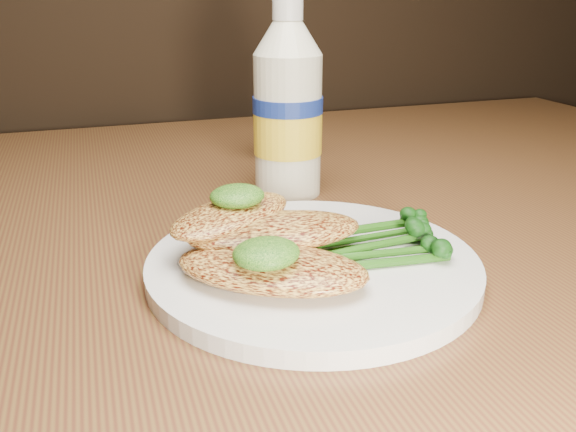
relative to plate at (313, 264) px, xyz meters
name	(u,v)px	position (x,y,z in m)	size (l,w,h in m)	color
plate	(313,264)	(0.00, 0.00, 0.00)	(0.24, 0.24, 0.01)	white
chicken_front	(272,268)	(-0.04, -0.03, 0.02)	(0.13, 0.07, 0.02)	gold
chicken_mid	(275,231)	(-0.03, 0.01, 0.03)	(0.13, 0.06, 0.02)	gold
chicken_back	(232,215)	(-0.05, 0.04, 0.03)	(0.11, 0.06, 0.02)	gold
pesto_front	(266,253)	(-0.05, -0.04, 0.03)	(0.04, 0.04, 0.02)	#08370A
pesto_back	(237,196)	(-0.05, 0.04, 0.05)	(0.04, 0.04, 0.02)	#08370A
broccolini_bundle	(377,241)	(0.05, -0.01, 0.01)	(0.11, 0.09, 0.02)	#205312
mayo_bottle	(288,98)	(0.04, 0.18, 0.09)	(0.07, 0.07, 0.19)	beige
pepper_grinder	(276,113)	(0.07, 0.31, 0.05)	(0.05, 0.05, 0.11)	black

